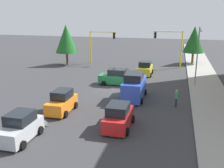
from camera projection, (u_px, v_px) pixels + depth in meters
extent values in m
plane|color=#353538|center=(113.00, 89.00, 29.90)|extent=(120.00, 120.00, 0.00)
cube|color=gray|center=(205.00, 83.00, 32.06)|extent=(80.00, 4.00, 0.15)
cube|color=silver|center=(34.00, 133.00, 19.13)|extent=(2.20, 0.36, 0.01)
cone|color=silver|center=(43.00, 126.00, 20.34)|extent=(0.01, 1.10, 1.10)
cylinder|color=yellow|center=(91.00, 47.00, 43.98)|extent=(0.18, 0.18, 5.56)
cylinder|color=yellow|center=(103.00, 32.00, 42.73)|extent=(0.12, 4.50, 0.12)
cube|color=black|center=(114.00, 36.00, 42.44)|extent=(0.36, 0.32, 0.96)
sphere|color=red|center=(115.00, 34.00, 42.32)|extent=(0.18, 0.18, 0.18)
sphere|color=yellow|center=(115.00, 36.00, 42.40)|extent=(0.18, 0.18, 0.18)
sphere|color=green|center=(115.00, 38.00, 42.48)|extent=(0.18, 0.18, 0.18)
cylinder|color=yellow|center=(181.00, 50.00, 40.40)|extent=(0.18, 0.18, 5.81)
cylinder|color=yellow|center=(168.00, 32.00, 40.18)|extent=(0.12, 4.50, 0.12)
cube|color=black|center=(155.00, 35.00, 40.79)|extent=(0.36, 0.32, 0.96)
sphere|color=red|center=(154.00, 33.00, 40.75)|extent=(0.18, 0.18, 0.18)
sphere|color=yellow|center=(154.00, 35.00, 40.83)|extent=(0.18, 0.18, 0.18)
sphere|color=green|center=(154.00, 37.00, 40.91)|extent=(0.18, 0.18, 0.18)
cylinder|color=slate|center=(197.00, 57.00, 30.51)|extent=(0.14, 0.14, 7.00)
cylinder|color=slate|center=(200.00, 29.00, 28.77)|extent=(1.80, 0.10, 0.10)
ellipsoid|color=silver|center=(201.00, 31.00, 27.97)|extent=(0.56, 0.28, 0.20)
cylinder|color=brown|center=(67.00, 58.00, 43.38)|extent=(0.36, 0.36, 2.28)
cone|color=#1E6023|center=(66.00, 39.00, 42.51)|extent=(3.65, 3.65, 4.56)
cylinder|color=brown|center=(193.00, 58.00, 44.15)|extent=(0.36, 0.36, 2.18)
cone|color=#19511E|center=(194.00, 39.00, 43.32)|extent=(3.49, 3.49, 4.37)
cube|color=blue|center=(134.00, 88.00, 26.47)|extent=(4.80, 1.90, 1.85)
cube|color=black|center=(134.00, 77.00, 25.89)|extent=(2.50, 1.67, 0.76)
cylinder|color=black|center=(127.00, 91.00, 28.31)|extent=(0.60, 0.20, 0.60)
cylinder|color=black|center=(146.00, 92.00, 27.83)|extent=(0.60, 0.20, 0.60)
cylinder|color=black|center=(121.00, 100.00, 25.53)|extent=(0.60, 0.20, 0.60)
cylinder|color=black|center=(142.00, 101.00, 25.06)|extent=(0.60, 0.20, 0.60)
cube|color=orange|center=(62.00, 104.00, 23.06)|extent=(3.64, 1.63, 1.05)
cube|color=black|center=(62.00, 94.00, 22.98)|extent=(1.89, 1.43, 0.76)
cylinder|color=black|center=(66.00, 114.00, 21.90)|extent=(0.60, 0.20, 0.60)
cylinder|color=black|center=(47.00, 112.00, 22.31)|extent=(0.60, 0.20, 0.60)
cylinder|color=black|center=(76.00, 105.00, 24.01)|extent=(0.60, 0.20, 0.60)
cylinder|color=black|center=(58.00, 104.00, 24.42)|extent=(0.60, 0.20, 0.60)
cube|color=#1E7238|center=(115.00, 79.00, 31.64)|extent=(1.63, 3.99, 1.05)
cube|color=black|center=(117.00, 72.00, 31.34)|extent=(1.43, 2.08, 0.76)
cylinder|color=black|center=(104.00, 83.00, 31.22)|extent=(0.20, 0.60, 0.60)
cylinder|color=black|center=(107.00, 80.00, 32.85)|extent=(0.20, 0.60, 0.60)
cylinder|color=black|center=(124.00, 85.00, 30.64)|extent=(0.20, 0.60, 0.60)
cylinder|color=black|center=(127.00, 81.00, 32.27)|extent=(0.20, 0.60, 0.60)
cube|color=yellow|center=(145.00, 70.00, 36.56)|extent=(3.61, 1.78, 1.05)
cube|color=black|center=(145.00, 64.00, 36.15)|extent=(1.88, 1.57, 0.76)
cylinder|color=black|center=(139.00, 71.00, 37.94)|extent=(0.60, 0.20, 0.60)
cylinder|color=black|center=(152.00, 71.00, 37.49)|extent=(0.60, 0.20, 0.60)
cylinder|color=black|center=(137.00, 74.00, 35.85)|extent=(0.60, 0.20, 0.60)
cylinder|color=black|center=(151.00, 75.00, 35.40)|extent=(0.60, 0.20, 0.60)
cube|color=#B2B5BA|center=(20.00, 131.00, 18.00)|extent=(3.65, 1.75, 1.05)
cube|color=black|center=(20.00, 118.00, 17.92)|extent=(1.90, 1.54, 0.76)
cylinder|color=black|center=(23.00, 145.00, 16.83)|extent=(0.60, 0.20, 0.60)
cylinder|color=black|center=(41.00, 130.00, 18.94)|extent=(0.60, 0.20, 0.60)
cylinder|color=black|center=(18.00, 128.00, 19.38)|extent=(0.60, 0.20, 0.60)
cube|color=red|center=(119.00, 119.00, 19.93)|extent=(3.84, 1.75, 1.05)
cube|color=black|center=(118.00, 109.00, 19.50)|extent=(2.00, 1.54, 0.76)
cylinder|color=black|center=(111.00, 117.00, 21.36)|extent=(0.60, 0.20, 0.60)
cylinder|color=black|center=(133.00, 119.00, 20.92)|extent=(0.60, 0.20, 0.60)
cylinder|color=black|center=(103.00, 129.00, 19.14)|extent=(0.60, 0.20, 0.60)
cylinder|color=black|center=(127.00, 132.00, 18.70)|extent=(0.60, 0.20, 0.60)
cylinder|color=#262638|center=(176.00, 103.00, 24.19)|extent=(0.16, 0.16, 0.85)
cylinder|color=#262638|center=(176.00, 102.00, 24.38)|extent=(0.16, 0.16, 0.85)
cube|color=green|center=(177.00, 95.00, 24.09)|extent=(0.40, 0.24, 0.60)
sphere|color=tan|center=(177.00, 91.00, 23.97)|extent=(0.22, 0.22, 0.22)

